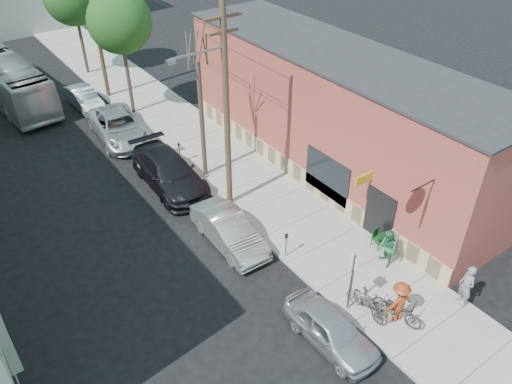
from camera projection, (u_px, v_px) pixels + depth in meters
ground at (249, 285)px, 20.74m from camera, size 120.00×120.00×0.00m
sidewalk at (202, 146)px, 29.99m from camera, size 4.50×58.00×0.15m
cafe_building at (333, 113)px, 26.40m from camera, size 6.60×20.20×6.61m
sign_post at (352, 277)px, 18.57m from camera, size 0.07×0.45×2.80m
parking_meter_near at (286, 242)px, 21.50m from camera, size 0.14×0.14×1.24m
parking_meter_far at (179, 150)px, 27.84m from camera, size 0.14×0.14×1.24m
utility_pole_near at (225, 108)px, 22.16m from camera, size 3.57×0.28×10.00m
utility_pole_far at (95, 22)px, 32.69m from camera, size 1.80×0.28×10.00m
tree_bare at (202, 121)px, 25.51m from camera, size 0.24×0.24×6.43m
tree_leafy_mid at (120, 22)px, 30.12m from camera, size 3.91×3.91×7.94m
patio_chair_a at (378, 239)px, 22.26m from camera, size 0.58×0.58×0.88m
patio_chair_b at (386, 243)px, 22.03m from camera, size 0.64×0.64×0.88m
patron_grey at (466, 286)px, 19.19m from camera, size 0.69×0.82×1.91m
patron_green at (387, 249)px, 21.03m from camera, size 0.93×1.05×1.81m
cyclist at (399, 302)px, 18.58m from camera, size 1.29×0.88×1.85m
cyclist_bike at (397, 309)px, 18.81m from camera, size 1.19×2.14×1.06m
parked_bike_a at (369, 303)px, 19.04m from camera, size 0.72×1.84×1.08m
parked_bike_b at (369, 302)px, 19.11m from camera, size 1.14×2.11×1.05m
car_0 at (331, 329)px, 18.05m from camera, size 1.69×4.04×1.36m
car_1 at (229, 230)px, 22.47m from camera, size 1.69×4.61×1.51m
car_2 at (169, 172)px, 26.22m from camera, size 2.63×6.01×1.72m
car_3 at (119, 127)px, 30.42m from camera, size 3.24×6.04×1.61m
car_4 at (84, 98)px, 34.01m from camera, size 1.55×4.20×1.37m
bus at (7, 80)px, 34.27m from camera, size 3.74×11.79×3.23m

